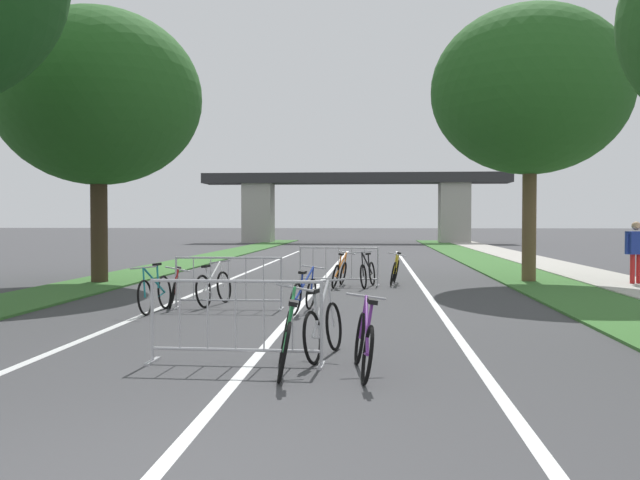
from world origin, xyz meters
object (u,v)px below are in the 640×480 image
object	(u,v)px
crowd_barrier_third	(339,266)
bicycle_yellow_1	(395,271)
bicycle_green_8	(285,341)
bicycle_teal_9	(155,293)
crowd_barrier_second	(228,283)
bicycle_silver_5	(323,328)
bicycle_white_0	(214,287)
pedestrian_strolling	(636,247)
bicycle_red_3	(174,290)
tree_left_oak_near	(98,98)
tree_right_oak_mid	(530,91)
bicycle_black_6	(368,273)
bicycle_orange_2	(340,273)
bicycle_purple_7	(364,343)
crowd_barrier_nearest	(236,323)

from	to	relation	value
crowd_barrier_third	bicycle_yellow_1	distance (m)	1.61
bicycle_yellow_1	bicycle_green_8	distance (m)	11.50
crowd_barrier_third	bicycle_teal_9	distance (m)	6.66
crowd_barrier_second	bicycle_silver_5	world-z (taller)	crowd_barrier_second
bicycle_white_0	pedestrian_strolling	size ratio (longest dim) A/B	0.96
crowd_barrier_second	crowd_barrier_third	size ratio (longest dim) A/B	0.99
crowd_barrier_second	pedestrian_strolling	xyz separation A→B (m)	(9.92, 5.57, 0.55)
bicycle_red_3	tree_left_oak_near	bearing A→B (deg)	-67.76
tree_right_oak_mid	bicycle_black_6	bearing A→B (deg)	-159.74
bicycle_white_0	bicycle_orange_2	xyz separation A→B (m)	(2.42, 4.23, -0.02)
bicycle_white_0	bicycle_red_3	size ratio (longest dim) A/B	1.07
bicycle_yellow_1	bicycle_teal_9	distance (m)	7.88
bicycle_teal_9	crowd_barrier_third	bearing A→B (deg)	-115.45
bicycle_black_6	bicycle_purple_7	size ratio (longest dim) A/B	1.00
crowd_barrier_nearest	bicycle_purple_7	world-z (taller)	crowd_barrier_nearest
crowd_barrier_second	tree_right_oak_mid	bearing A→B (deg)	41.61
tree_right_oak_mid	bicycle_orange_2	bearing A→B (deg)	-162.66
bicycle_silver_5	pedestrian_strolling	size ratio (longest dim) A/B	0.92
crowd_barrier_third	bicycle_black_6	world-z (taller)	crowd_barrier_third
bicycle_white_0	tree_left_oak_near	bearing A→B (deg)	144.84
bicycle_orange_2	bicycle_black_6	xyz separation A→B (m)	(0.75, -0.02, 0.01)
crowd_barrier_nearest	crowd_barrier_third	size ratio (longest dim) A/B	1.00
bicycle_white_0	bicycle_orange_2	distance (m)	4.88
bicycle_green_8	pedestrian_strolling	world-z (taller)	pedestrian_strolling
tree_left_oak_near	bicycle_green_8	world-z (taller)	tree_left_oak_near
crowd_barrier_nearest	bicycle_red_3	bearing A→B (deg)	113.35
bicycle_red_3	bicycle_teal_9	distance (m)	0.97
bicycle_orange_2	bicycle_black_6	distance (m)	0.75
tree_right_oak_mid	bicycle_purple_7	bearing A→B (deg)	-110.35
bicycle_orange_2	bicycle_black_6	world-z (taller)	bicycle_black_6
crowd_barrier_third	bicycle_black_6	bearing A→B (deg)	-28.72
crowd_barrier_second	bicycle_purple_7	xyz separation A→B (m)	(2.80, -5.67, -0.15)
crowd_barrier_nearest	bicycle_red_3	distance (m)	6.15
crowd_barrier_third	bicycle_silver_5	xyz separation A→B (m)	(0.31, -9.96, -0.14)
bicycle_silver_5	pedestrian_strolling	bearing A→B (deg)	65.93
bicycle_silver_5	bicycle_green_8	xyz separation A→B (m)	(-0.37, -0.99, 0.00)
bicycle_orange_2	bicycle_yellow_1	bearing A→B (deg)	38.28
tree_right_oak_mid	crowd_barrier_third	xyz separation A→B (m)	(-5.37, -1.25, -4.93)
bicycle_red_3	bicycle_black_6	size ratio (longest dim) A/B	0.91
tree_left_oak_near	crowd_barrier_second	bearing A→B (deg)	-47.76
crowd_barrier_nearest	bicycle_silver_5	xyz separation A→B (m)	(1.05, 0.52, -0.14)
tree_left_oak_near	bicycle_black_6	distance (m)	8.99
bicycle_red_3	bicycle_green_8	size ratio (longest dim) A/B	0.94
bicycle_orange_2	bicycle_purple_7	world-z (taller)	bicycle_orange_2
bicycle_black_6	bicycle_teal_9	bearing A→B (deg)	64.57
tree_right_oak_mid	bicycle_red_3	size ratio (longest dim) A/B	5.03
bicycle_silver_5	bicycle_teal_9	xyz separation A→B (m)	(-3.58, 4.16, 0.00)
bicycle_orange_2	bicycle_green_8	distance (m)	10.54
bicycle_red_3	bicycle_green_8	distance (m)	6.86
crowd_barrier_second	bicycle_green_8	world-z (taller)	crowd_barrier_second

